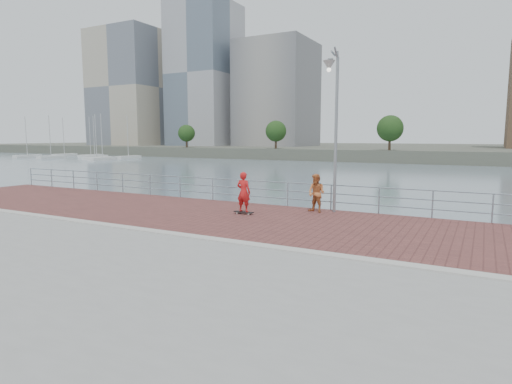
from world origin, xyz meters
The scene contains 12 objects.
water centered at (0.00, 0.00, -2.00)m, with size 400.00×400.00×0.00m, color slate.
seawall centered at (0.00, -5.00, -1.00)m, with size 40.00×24.00×2.00m, color gray.
brick_lane centered at (0.00, 3.60, 0.01)m, with size 40.00×6.80×0.02m, color brown.
curb centered at (0.00, 0.00, 0.03)m, with size 40.00×0.40×0.06m, color #B7B5AD.
far_shore centered at (0.00, 122.50, -0.75)m, with size 320.00×95.00×2.50m, color #4C5142.
guardrail centered at (0.00, 7.00, 0.69)m, with size 39.06×0.06×1.13m.
street_lamp centered at (1.34, 6.03, 4.54)m, with size 0.47×1.36×6.39m.
skateboard centered at (-1.79, 4.28, 0.10)m, with size 0.85×0.22×0.10m.
skateboarder centered at (-1.79, 4.28, 0.93)m, with size 0.60×0.40×1.65m, color red.
bystander centered at (0.69, 6.08, 0.83)m, with size 0.78×0.61×1.61m, color #C9723B.
shoreline_trees centered at (-4.26, 77.00, 4.51)m, with size 109.72×5.18×6.91m.
marina centered at (-79.84, 61.10, -1.54)m, with size 28.06×16.07×10.22m.
Camera 1 is at (6.81, -10.74, 3.17)m, focal length 30.00 mm.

